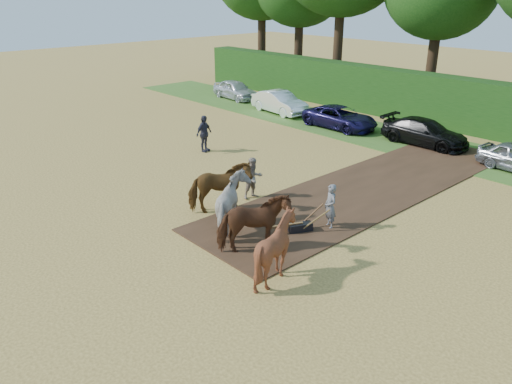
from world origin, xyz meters
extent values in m
plane|color=gold|center=(0.00, 0.00, 0.00)|extent=(120.00, 120.00, 0.00)
cube|color=#472D1C|center=(1.50, 7.00, 0.03)|extent=(4.50, 17.00, 0.05)
cube|color=#38601E|center=(0.00, 14.00, 0.01)|extent=(50.00, 5.00, 0.03)
cube|color=#14380F|center=(0.00, 18.50, 1.50)|extent=(46.00, 1.60, 3.00)
imported|color=#B9A691|center=(-1.02, 2.56, 0.84)|extent=(0.74, 0.90, 1.68)
imported|color=#2A2A38|center=(-7.27, 4.79, 0.94)|extent=(0.71, 1.18, 1.88)
imported|color=brown|center=(-0.86, 0.73, 0.97)|extent=(1.90, 2.52, 1.93)
imported|color=silver|center=(0.71, 0.18, 0.97)|extent=(2.43, 2.29, 1.93)
imported|color=#582D1B|center=(2.28, -0.38, 0.97)|extent=(1.90, 2.52, 1.93)
imported|color=brown|center=(3.84, -0.94, 0.97)|extent=(2.15, 2.25, 1.94)
cube|color=black|center=(2.32, 1.72, 0.16)|extent=(0.64, 0.89, 0.32)
cube|color=brown|center=(2.09, 1.22, 0.32)|extent=(0.62, 1.21, 0.09)
cylinder|color=brown|center=(2.35, 2.26, 0.51)|extent=(0.32, 0.91, 0.68)
cylinder|color=brown|center=(2.71, 2.10, 0.51)|extent=(0.55, 0.82, 0.68)
imported|color=gray|center=(2.78, 2.73, 0.81)|extent=(0.70, 0.60, 1.62)
imported|color=silver|center=(-16.24, 14.39, 0.70)|extent=(4.23, 1.95, 1.40)
imported|color=white|center=(-10.73, 13.63, 0.73)|extent=(4.56, 1.97, 1.46)
imported|color=#191440|center=(-5.53, 13.55, 0.65)|extent=(4.66, 2.17, 1.29)
imported|color=black|center=(-0.33, 14.22, 0.68)|extent=(4.76, 2.03, 1.37)
cylinder|color=#382616|center=(-21.00, 21.50, 2.93)|extent=(0.70, 0.70, 5.85)
cylinder|color=#382616|center=(-17.00, 22.00, 2.70)|extent=(0.70, 0.70, 5.40)
cylinder|color=#382616|center=(-12.00, 21.00, 3.26)|extent=(0.70, 0.70, 6.53)
cylinder|color=#382616|center=(-5.00, 22.50, 2.59)|extent=(0.70, 0.70, 5.17)
camera|label=1|loc=(12.71, -9.75, 7.81)|focal=35.00mm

